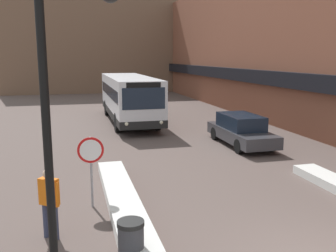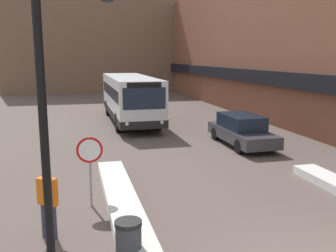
# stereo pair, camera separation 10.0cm
# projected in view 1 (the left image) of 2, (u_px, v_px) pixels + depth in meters

# --- Properties ---
(building_row_right) EXTENTS (5.50, 60.00, 10.79)m
(building_row_right) POSITION_uv_depth(u_px,v_px,m) (248.00, 45.00, 32.09)
(building_row_right) COLOR brown
(building_row_right) RESTS_ON ground_plane
(building_backdrop_far) EXTENTS (26.00, 8.00, 12.37)m
(building_backdrop_far) POSITION_uv_depth(u_px,v_px,m) (109.00, 42.00, 48.12)
(building_backdrop_far) COLOR brown
(building_backdrop_far) RESTS_ON ground_plane
(snow_bank_left) EXTENTS (0.90, 11.18, 0.35)m
(snow_bank_left) POSITION_uv_depth(u_px,v_px,m) (133.00, 229.00, 9.28)
(snow_bank_left) COLOR silver
(snow_bank_left) RESTS_ON ground_plane
(city_bus) EXTENTS (2.70, 10.84, 3.07)m
(city_bus) POSITION_uv_depth(u_px,v_px,m) (129.00, 97.00, 25.16)
(city_bus) COLOR silver
(city_bus) RESTS_ON ground_plane
(parked_car_front) EXTENTS (1.85, 4.81, 1.53)m
(parked_car_front) POSITION_uv_depth(u_px,v_px,m) (241.00, 130.00, 18.67)
(parked_car_front) COLOR #38383D
(parked_car_front) RESTS_ON ground_plane
(stop_sign) EXTENTS (0.76, 0.08, 2.11)m
(stop_sign) POSITION_uv_depth(u_px,v_px,m) (91.00, 157.00, 10.81)
(stop_sign) COLOR gray
(stop_sign) RESTS_ON ground_plane
(street_lamp) EXTENTS (1.46, 0.36, 5.79)m
(street_lamp) POSITION_uv_depth(u_px,v_px,m) (63.00, 99.00, 6.69)
(street_lamp) COLOR black
(street_lamp) RESTS_ON ground_plane
(pedestrian) EXTENTS (0.51, 0.46, 1.76)m
(pedestrian) POSITION_uv_depth(u_px,v_px,m) (49.00, 197.00, 8.98)
(pedestrian) COLOR #333851
(pedestrian) RESTS_ON ground_plane
(trash_bin) EXTENTS (0.59, 0.59, 0.95)m
(trash_bin) POSITION_uv_depth(u_px,v_px,m) (131.00, 242.00, 8.01)
(trash_bin) COLOR #38383D
(trash_bin) RESTS_ON ground_plane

